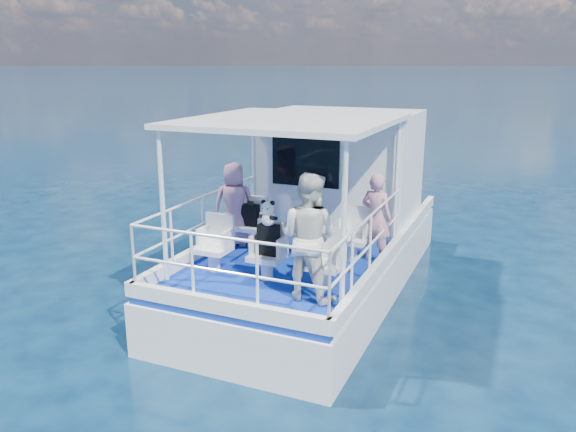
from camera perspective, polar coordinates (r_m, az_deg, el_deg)
The scene contains 20 objects.
ground at distance 9.63m, azimuth 0.76°, elevation -9.17°, with size 2000.00×2000.00×0.00m, color #071B33.
hull at distance 10.48m, azimuth 2.88°, elevation -7.08°, with size 3.00×7.00×1.60m, color white.
deck at distance 10.19m, azimuth 2.94°, elevation -2.66°, with size 2.90×6.90×0.10m, color navy.
cabin at distance 11.11m, azimuth 5.38°, elevation 4.91°, with size 2.85×2.00×2.20m, color white.
canopy at distance 8.62m, azimuth 0.32°, elevation 9.67°, with size 3.00×3.20×0.08m, color white.
canopy_posts at distance 8.76m, azimuth 0.18°, elevation 2.20°, with size 2.77×2.97×2.20m.
railings at distance 8.63m, azimuth -0.67°, elevation -2.13°, with size 2.84×3.59×1.00m, color white, non-canonical shape.
seat_port_fwd at distance 9.76m, azimuth -3.65°, elevation -2.00°, with size 0.48×0.46×0.38m, color white.
seat_center_fwd at distance 9.41m, azimuth 1.25°, elevation -2.64°, with size 0.48×0.46×0.38m, color white.
seat_stbd_fwd at distance 9.12m, azimuth 6.50°, elevation -3.31°, with size 0.48×0.46×0.38m, color white.
seat_port_aft at distance 8.69m, azimuth -7.54°, elevation -4.31°, with size 0.48×0.46×0.38m, color white.
seat_center_aft at distance 8.28m, azimuth -2.15°, elevation -5.17°, with size 0.48×0.46×0.38m, color white.
seat_stbd_aft at distance 7.96m, azimuth 3.74°, elevation -6.06°, with size 0.48×0.46×0.38m, color white.
passenger_port_fwd at distance 9.71m, azimuth -5.46°, elevation 1.18°, with size 0.55×0.39×1.46m, color #C37E97.
passenger_stbd_fwd at distance 8.99m, azimuth 8.95°, elevation -0.19°, with size 0.52×0.34×1.43m, color #C98294.
passenger_stbd_aft at distance 7.43m, azimuth 2.07°, elevation -2.10°, with size 0.84×0.65×1.73m, color silver.
backpack_port at distance 9.65m, azimuth -3.82°, elevation 0.11°, with size 0.28×0.16×0.37m, color black.
backpack_center at distance 8.15m, azimuth -1.99°, elevation -2.42°, with size 0.30×0.17×0.45m, color black.
compact_camera at distance 9.58m, azimuth -3.84°, elevation 1.33°, with size 0.10×0.06×0.06m, color black.
panda at distance 8.01m, azimuth -2.04°, elevation 0.31°, with size 0.24×0.20×0.37m, color silver, non-canonical shape.
Camera 1 is at (3.36, -8.10, 3.97)m, focal length 35.00 mm.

